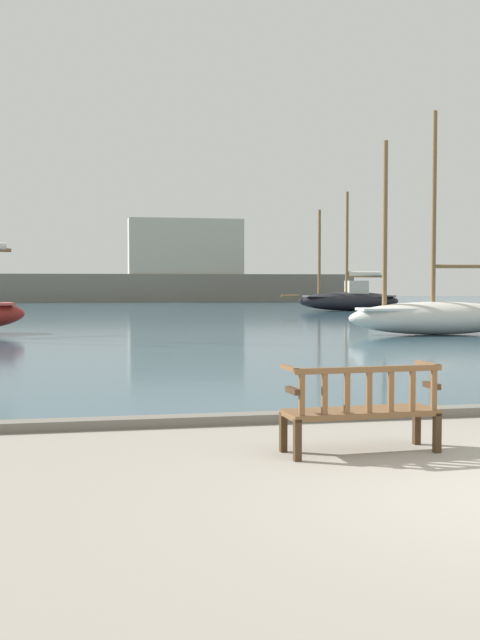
{
  "coord_description": "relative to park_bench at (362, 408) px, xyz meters",
  "views": [
    {
      "loc": [
        -3.61,
        -5.92,
        1.77
      ],
      "look_at": [
        -0.37,
        10.0,
        1.0
      ],
      "focal_mm": 45.0,
      "sensor_mm": 36.0,
      "label": 1
    }
  ],
  "objects": [
    {
      "name": "sailboat_outer_port",
      "position": [
        8.47,
        16.12,
        0.28
      ],
      "size": [
        5.93,
        2.04,
        7.12
      ],
      "color": "silver",
      "rests_on": "harbor_water"
    },
    {
      "name": "far_breakwater",
      "position": [
        2.28,
        60.2,
        1.75
      ],
      "size": [
        40.37,
        2.4,
        7.14
      ],
      "color": "slate",
      "rests_on": "ground"
    },
    {
      "name": "park_bench",
      "position": [
        0.0,
        0.0,
        0.0
      ],
      "size": [
        1.63,
        0.62,
        0.92
      ],
      "color": "#3D2A19",
      "rests_on": "ground"
    },
    {
      "name": "quay_edge_kerb",
      "position": [
        0.73,
        1.96,
        -0.41
      ],
      "size": [
        40.0,
        0.3,
        0.12
      ],
      "primitive_type": "cube",
      "color": "slate",
      "rests_on": "ground"
    },
    {
      "name": "sailboat_outer_starboard",
      "position": [
        12.88,
        37.21,
        0.33
      ],
      "size": [
        7.17,
        1.99,
        6.98
      ],
      "color": "black",
      "rests_on": "harbor_water"
    },
    {
      "name": "harbor_water",
      "position": [
        0.73,
        42.11,
        -0.43
      ],
      "size": [
        100.0,
        80.0,
        0.08
      ],
      "primitive_type": "cube",
      "color": "#385666",
      "rests_on": "ground"
    }
  ]
}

